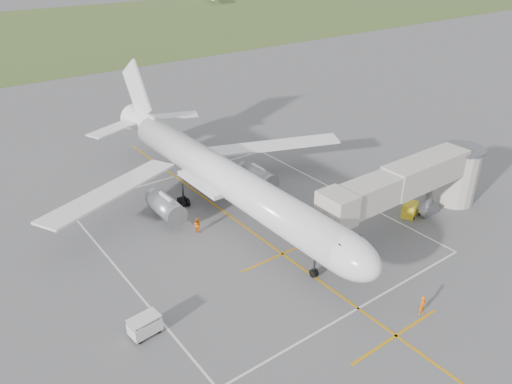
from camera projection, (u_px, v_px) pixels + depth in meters
ground at (226, 213)px, 56.12m from camera, size 700.00×700.00×0.00m
apron_markings at (257, 236)px, 51.97m from camera, size 28.20×60.00×0.01m
airliner at (221, 176)px, 54.62m from camera, size 38.93×46.75×13.52m
jet_bridge at (420, 181)px, 52.66m from camera, size 23.40×5.00×7.20m
gpu_unit at (410, 210)px, 55.30m from camera, size 2.42×2.08×1.55m
baggage_cart at (145, 326)px, 38.79m from camera, size 2.53×1.67×1.67m
ramp_worker_nose at (422, 305)px, 40.95m from camera, size 0.66×0.45×1.74m
ramp_worker_wing at (197, 225)px, 52.29m from camera, size 0.97×1.02×1.66m
distant_aircraft at (7, 9)px, 179.81m from camera, size 191.71×40.29×8.85m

